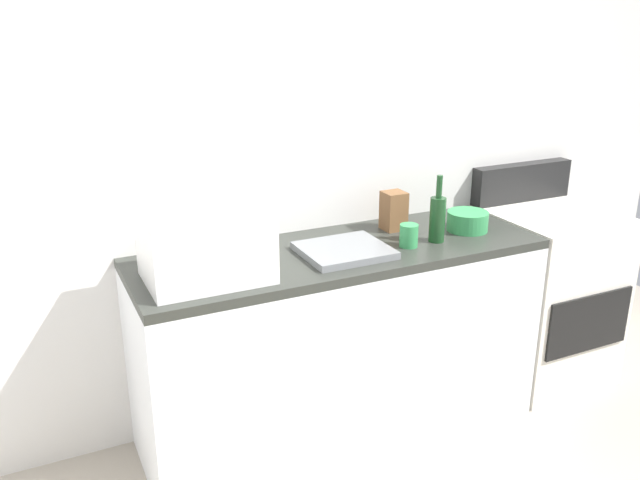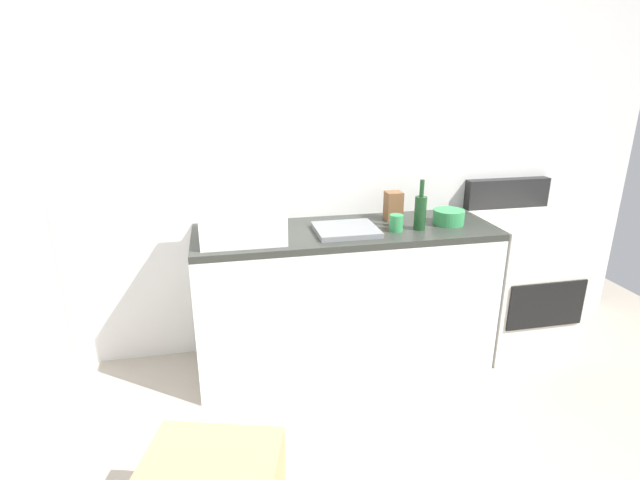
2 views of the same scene
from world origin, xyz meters
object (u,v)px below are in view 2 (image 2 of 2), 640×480
knife_block (393,206)px  mixing_bowl (449,217)px  microwave (242,216)px  wine_bottle (420,211)px  stove_oven (518,279)px  coffee_mug (396,223)px

knife_block → mixing_bowl: 0.35m
microwave → mixing_bowl: (1.26, 0.05, -0.09)m
microwave → knife_block: size_ratio=2.56×
wine_bottle → mixing_bowl: wine_bottle is taller
microwave → knife_block: microwave is taller
stove_oven → mixing_bowl: size_ratio=5.79×
stove_oven → wine_bottle: (-0.79, -0.10, 0.54)m
microwave → wine_bottle: wine_bottle is taller
microwave → knife_block: (0.96, 0.21, -0.05)m
knife_block → stove_oven: bearing=-8.3°
wine_bottle → knife_block: 0.24m
microwave → wine_bottle: size_ratio=1.53×
mixing_bowl → knife_block: bearing=151.8°
wine_bottle → stove_oven: bearing=7.2°
knife_block → microwave: bearing=-167.7°
wine_bottle → coffee_mug: (-0.15, -0.01, -0.06)m
wine_bottle → mixing_bowl: bearing=16.6°
stove_oven → microwave: (-1.83, -0.08, 0.57)m
coffee_mug → knife_block: (0.06, 0.23, 0.04)m
mixing_bowl → coffee_mug: bearing=-169.1°
stove_oven → wine_bottle: 0.96m
microwave → mixing_bowl: 1.26m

